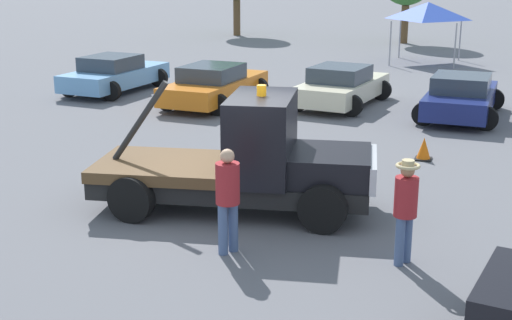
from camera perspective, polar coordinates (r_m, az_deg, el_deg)
ground_plane at (r=13.96m, az=-1.94°, el=-3.96°), size 160.00×160.00×0.00m
tow_truck at (r=13.61m, az=-0.60°, el=-0.26°), size 5.64×2.86×2.51m
person_near_truck at (r=11.45m, az=11.89°, el=-3.42°), size 0.38×0.38×1.73m
person_at_hood at (r=11.63m, az=-2.28°, el=-2.71°), size 0.40×0.40×1.79m
parked_car_skyblue at (r=26.56m, az=-11.26°, el=6.76°), size 2.69×4.66×1.34m
parked_car_orange at (r=23.85m, az=-3.35°, el=6.02°), size 2.65×4.87×1.34m
parked_car_cream at (r=23.73m, az=6.85°, el=5.88°), size 2.84×4.61×1.34m
parked_car_navy at (r=22.64m, az=16.06°, el=4.88°), size 2.53×4.48×1.34m
canopy_tent_blue at (r=34.04m, az=13.60°, el=11.52°), size 2.90×2.90×2.78m
traffic_cone at (r=17.73m, az=13.27°, el=0.82°), size 0.40×0.40×0.55m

